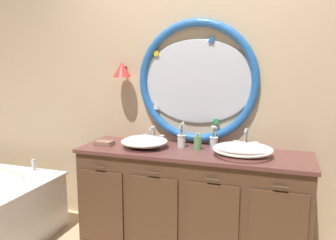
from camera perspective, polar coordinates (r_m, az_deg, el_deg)
back_wall_assembly at (r=3.07m, az=5.14°, el=4.72°), size 6.40×0.26×2.60m
vanity_counter at (r=2.98m, az=3.90°, el=-12.98°), size 1.91×0.59×0.85m
sink_basin_left at (r=2.94m, az=-3.96°, el=-3.61°), size 0.40×0.40×0.10m
sink_basin_right at (r=2.74m, az=12.30°, el=-4.80°), size 0.47×0.47×0.10m
faucet_set_left at (r=3.13m, az=-2.42°, el=-2.63°), size 0.21×0.12×0.15m
faucet_set_right at (r=2.95m, az=12.80°, el=-3.47°), size 0.21×0.11×0.18m
toothbrush_holder_left at (r=2.94m, az=2.25°, el=-3.35°), size 0.08×0.08×0.22m
toothbrush_holder_right at (r=2.96m, az=7.62°, el=-3.50°), size 0.08×0.08×0.20m
soap_dispenser at (r=2.87m, az=4.96°, el=-3.70°), size 0.06×0.07×0.15m
folded_hand_towel at (r=3.08m, az=-10.51°, el=-3.79°), size 0.16×0.11×0.03m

